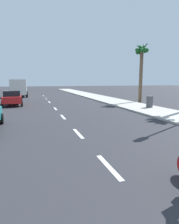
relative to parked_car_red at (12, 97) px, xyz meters
The scene contains 14 objects.
ground_plane 5.90m from the parked_car_red, 46.50° to the right, with size 160.00×160.00×0.00m, color #2D2D33.
sidewalk_strip 12.05m from the parked_car_red, 10.73° to the right, with size 3.60×80.00×0.14m, color #B2ADA3.
lane_stripe_2 17.29m from the parked_car_red, 76.53° to the right, with size 0.16×1.80×0.01m, color white.
lane_stripe_3 13.56m from the parked_car_red, 72.71° to the right, with size 0.16×1.80×0.01m, color white.
lane_stripe_4 9.30m from the parked_car_red, 64.24° to the right, with size 0.16×1.80×0.01m, color white.
lane_stripe_5 5.71m from the parked_car_red, 44.58° to the right, with size 0.16×1.80×0.01m, color white.
lane_stripe_6 4.57m from the parked_car_red, 26.31° to the left, with size 0.16×1.80×0.01m, color white.
lane_stripe_7 7.80m from the parked_car_red, 58.74° to the left, with size 0.16×1.80×0.01m, color white.
lane_stripe_8 8.56m from the parked_car_red, 61.83° to the left, with size 0.16×1.80×0.01m, color white.
lane_stripe_9 13.41m from the parked_car_red, 72.51° to the left, with size 0.16×1.80×0.01m, color white.
parked_car_red is the anchor object (origin of this frame).
delivery_truck 11.74m from the parked_car_red, 89.58° to the left, with size 2.73×6.26×2.80m.
palm_tree_far 15.28m from the parked_car_red, ahead, with size 1.77×1.95×7.12m.
trash_bin_far 14.06m from the parked_car_red, 28.07° to the right, with size 0.60×0.60×1.05m, color #47474C.
Camera 1 is at (-2.16, 2.41, 2.56)m, focal length 30.66 mm.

